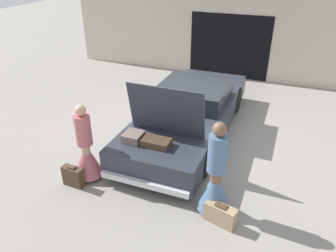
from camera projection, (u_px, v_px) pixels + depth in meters
name	position (u px, v px, depth m)	size (l,w,h in m)	color
ground_plane	(189.00, 131.00, 8.37)	(40.00, 40.00, 0.00)	gray
garage_wall_back	(230.00, 38.00, 11.39)	(12.00, 0.14, 2.80)	beige
car	(190.00, 112.00, 8.13)	(1.91, 5.36, 1.82)	#2D333D
person_left	(86.00, 153.00, 6.43)	(0.59, 0.59, 1.60)	tan
person_right	(215.00, 181.00, 5.55)	(0.61, 0.61, 1.75)	brown
suitcase_beside_left_person	(73.00, 176.00, 6.36)	(0.44, 0.20, 0.44)	#473323
suitcase_beside_right_person	(220.00, 214.00, 5.48)	(0.58, 0.33, 0.39)	#9E8460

